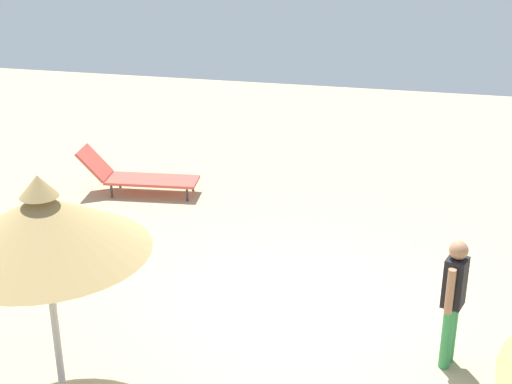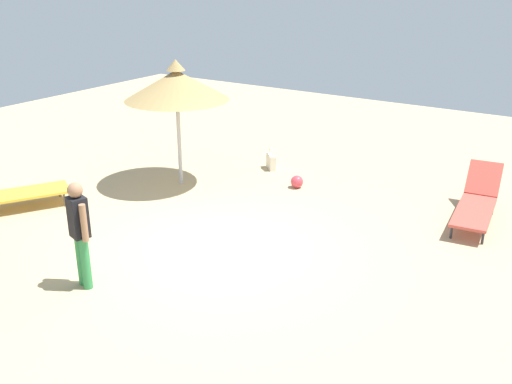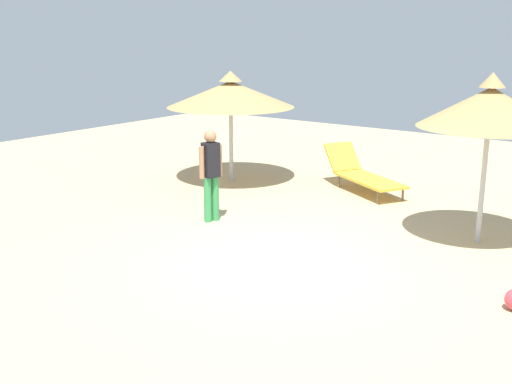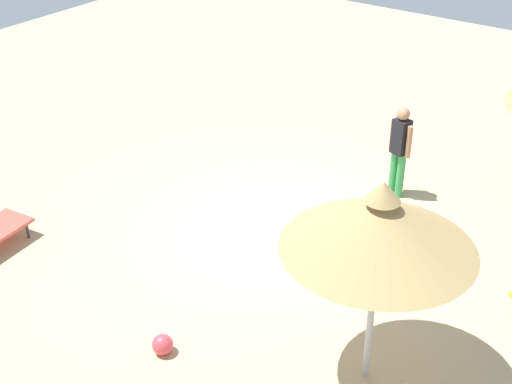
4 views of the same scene
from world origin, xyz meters
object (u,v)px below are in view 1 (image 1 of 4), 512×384
Objects in this scene: lounge_chair_far_right at (136,175)px; person_standing_near_left at (453,297)px; beach_ball at (63,281)px; parasol_umbrella_edge at (43,224)px.

lounge_chair_far_right is 1.39× the size of person_standing_near_left.
person_standing_near_left reaches higher than beach_ball.
lounge_chair_far_right is 3.52m from beach_ball.
beach_ball is at bearing 5.34° from lounge_chair_far_right.
person_standing_near_left is 5.21m from beach_ball.
lounge_chair_far_right is at bearing -174.66° from beach_ball.
parasol_umbrella_edge is at bearing -68.22° from person_standing_near_left.
lounge_chair_far_right is 8.40× the size of beach_ball.
beach_ball is at bearing -96.26° from person_standing_near_left.
lounge_chair_far_right reaches higher than beach_ball.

